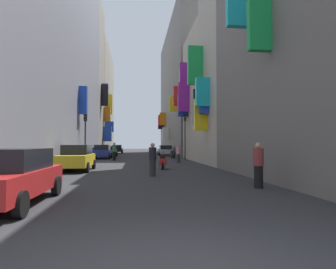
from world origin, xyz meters
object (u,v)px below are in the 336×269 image
parked_car_blue (102,151)px  scooter_black (173,154)px  parked_car_green (109,151)px  traffic_light_near_corner (85,129)px  parked_car_black (117,149)px  parked_car_silver (165,150)px  pedestrian_mid_street (153,160)px  parked_car_yellow (77,157)px  parked_car_red (7,176)px  pedestrian_crossing (258,165)px  pedestrian_near_right (178,154)px  scooter_red (163,162)px  pedestrian_near_left (114,151)px  traffic_light_far_corner (185,129)px  scooter_orange (161,151)px

parked_car_blue → scooter_black: bearing=0.3°
parked_car_green → traffic_light_near_corner: size_ratio=1.01×
parked_car_black → parked_car_silver: bearing=-55.0°
pedestrian_mid_street → parked_car_blue: bearing=103.5°
parked_car_yellow → scooter_black: bearing=63.1°
parked_car_red → pedestrian_crossing: bearing=15.6°
pedestrian_near_right → scooter_red: bearing=-107.2°
parked_car_silver → scooter_red: parked_car_silver is taller
pedestrian_near_left → traffic_light_near_corner: 5.30m
scooter_red → pedestrian_crossing: bearing=-72.7°
parked_car_yellow → parked_car_green: parked_car_yellow is taller
traffic_light_near_corner → traffic_light_far_corner: traffic_light_far_corner is taller
parked_car_green → traffic_light_far_corner: 12.85m
parked_car_green → pedestrian_near_left: pedestrian_near_left is taller
parked_car_blue → pedestrian_mid_street: pedestrian_mid_street is taller
pedestrian_near_left → parked_car_silver: bearing=63.2°
traffic_light_near_corner → scooter_orange: bearing=71.3°
parked_car_blue → pedestrian_near_left: size_ratio=2.55×
parked_car_red → traffic_light_far_corner: 23.55m
scooter_orange → traffic_light_far_corner: bearing=-87.8°
parked_car_red → pedestrian_mid_street: size_ratio=2.63×
scooter_black → pedestrian_crossing: bearing=-89.4°
scooter_black → traffic_light_far_corner: (0.83, -3.54, 2.73)m
parked_car_black → pedestrian_near_right: size_ratio=2.81×
scooter_black → pedestrian_mid_street: pedestrian_mid_street is taller
parked_car_black → pedestrian_mid_street: bearing=-83.8°
scooter_black → scooter_orange: (0.05, 16.46, 0.00)m
parked_car_green → scooter_red: bearing=-75.8°
parked_car_green → scooter_black: 9.60m
pedestrian_crossing → pedestrian_near_left: pedestrian_near_left is taller
pedestrian_near_left → traffic_light_near_corner: size_ratio=0.41×
parked_car_yellow → parked_car_blue: bearing=90.6°
parked_car_yellow → scooter_orange: (7.80, 31.75, -0.34)m
parked_car_blue → scooter_black: parked_car_blue is taller
scooter_red → pedestrian_mid_street: (-0.92, -4.30, 0.36)m
pedestrian_crossing → scooter_orange: bearing=90.3°
scooter_orange → traffic_light_far_corner: size_ratio=0.40×
parked_car_black → pedestrian_crossing: pedestrian_crossing is taller
parked_car_green → scooter_red: (5.16, -20.38, -0.25)m
traffic_light_far_corner → scooter_orange: bearing=92.2°
parked_car_silver → pedestrian_crossing: pedestrian_crossing is taller
scooter_orange → parked_car_red: bearing=-100.3°
scooter_orange → pedestrian_mid_street: size_ratio=1.15×
parked_car_blue → pedestrian_crossing: size_ratio=2.70×
scooter_red → pedestrian_near_left: pedestrian_near_left is taller
parked_car_yellow → pedestrian_near_left: bearing=82.8°
pedestrian_mid_street → parked_car_yellow: bearing=140.7°
parked_car_red → pedestrian_crossing: 8.12m
scooter_red → scooter_orange: bearing=85.4°
pedestrian_near_right → pedestrian_mid_street: bearing=-105.1°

